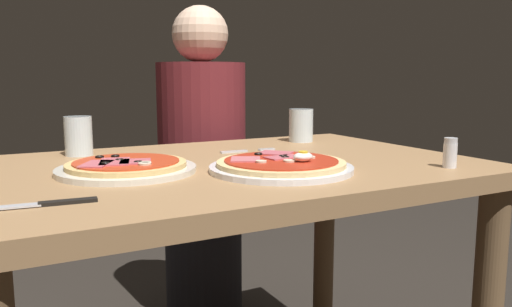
{
  "coord_description": "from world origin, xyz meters",
  "views": [
    {
      "loc": [
        -0.5,
        -1.07,
        0.94
      ],
      "look_at": [
        0.03,
        -0.07,
        0.76
      ],
      "focal_mm": 35.87,
      "sensor_mm": 36.0,
      "label": 1
    }
  ],
  "objects_px": {
    "water_glass_near": "(79,139)",
    "water_glass_far": "(301,127)",
    "pizza_foreground": "(281,165)",
    "salt_shaker": "(450,153)",
    "diner_person": "(202,178)",
    "pizza_across_left": "(126,167)",
    "dining_table": "(229,213)",
    "fork": "(244,151)",
    "knife": "(42,204)"
  },
  "relations": [
    {
      "from": "water_glass_near",
      "to": "water_glass_far",
      "type": "height_order",
      "value": "same"
    },
    {
      "from": "pizza_foreground",
      "to": "salt_shaker",
      "type": "distance_m",
      "value": 0.38
    },
    {
      "from": "water_glass_near",
      "to": "diner_person",
      "type": "xyz_separation_m",
      "value": [
        0.49,
        0.37,
        -0.21
      ]
    },
    {
      "from": "pizza_across_left",
      "to": "diner_person",
      "type": "relative_size",
      "value": 0.25
    },
    {
      "from": "dining_table",
      "to": "pizza_foreground",
      "type": "distance_m",
      "value": 0.21
    },
    {
      "from": "pizza_across_left",
      "to": "fork",
      "type": "height_order",
      "value": "pizza_across_left"
    },
    {
      "from": "pizza_foreground",
      "to": "dining_table",
      "type": "bearing_deg",
      "value": 110.71
    },
    {
      "from": "dining_table",
      "to": "pizza_foreground",
      "type": "xyz_separation_m",
      "value": [
        0.06,
        -0.15,
        0.13
      ]
    },
    {
      "from": "water_glass_far",
      "to": "salt_shaker",
      "type": "xyz_separation_m",
      "value": [
        0.04,
        -0.54,
        -0.01
      ]
    },
    {
      "from": "pizza_across_left",
      "to": "pizza_foreground",
      "type": "bearing_deg",
      "value": -25.2
    },
    {
      "from": "salt_shaker",
      "to": "diner_person",
      "type": "distance_m",
      "value": 0.99
    },
    {
      "from": "pizza_foreground",
      "to": "water_glass_far",
      "type": "height_order",
      "value": "water_glass_far"
    },
    {
      "from": "knife",
      "to": "salt_shaker",
      "type": "distance_m",
      "value": 0.84
    },
    {
      "from": "pizza_foreground",
      "to": "water_glass_far",
      "type": "relative_size",
      "value": 3.06
    },
    {
      "from": "pizza_across_left",
      "to": "water_glass_far",
      "type": "distance_m",
      "value": 0.66
    },
    {
      "from": "pizza_across_left",
      "to": "diner_person",
      "type": "height_order",
      "value": "diner_person"
    },
    {
      "from": "water_glass_near",
      "to": "knife",
      "type": "relative_size",
      "value": 0.51
    },
    {
      "from": "fork",
      "to": "diner_person",
      "type": "distance_m",
      "value": 0.55
    },
    {
      "from": "salt_shaker",
      "to": "knife",
      "type": "bearing_deg",
      "value": 175.77
    },
    {
      "from": "water_glass_near",
      "to": "knife",
      "type": "height_order",
      "value": "water_glass_near"
    },
    {
      "from": "pizza_foreground",
      "to": "salt_shaker",
      "type": "bearing_deg",
      "value": -21.62
    },
    {
      "from": "pizza_across_left",
      "to": "knife",
      "type": "height_order",
      "value": "pizza_across_left"
    },
    {
      "from": "pizza_across_left",
      "to": "water_glass_near",
      "type": "relative_size",
      "value": 2.92
    },
    {
      "from": "pizza_foreground",
      "to": "water_glass_near",
      "type": "distance_m",
      "value": 0.55
    },
    {
      "from": "water_glass_far",
      "to": "water_glass_near",
      "type": "bearing_deg",
      "value": 177.07
    },
    {
      "from": "water_glass_near",
      "to": "diner_person",
      "type": "distance_m",
      "value": 0.65
    },
    {
      "from": "dining_table",
      "to": "knife",
      "type": "relative_size",
      "value": 5.88
    },
    {
      "from": "water_glass_near",
      "to": "knife",
      "type": "xyz_separation_m",
      "value": [
        -0.14,
        -0.51,
        -0.04
      ]
    },
    {
      "from": "water_glass_near",
      "to": "fork",
      "type": "xyz_separation_m",
      "value": [
        0.4,
        -0.14,
        -0.04
      ]
    },
    {
      "from": "water_glass_far",
      "to": "fork",
      "type": "distance_m",
      "value": 0.28
    },
    {
      "from": "pizza_across_left",
      "to": "salt_shaker",
      "type": "height_order",
      "value": "salt_shaker"
    },
    {
      "from": "pizza_across_left",
      "to": "fork",
      "type": "bearing_deg",
      "value": 22.73
    },
    {
      "from": "water_glass_near",
      "to": "diner_person",
      "type": "bearing_deg",
      "value": 37.24
    },
    {
      "from": "water_glass_far",
      "to": "knife",
      "type": "height_order",
      "value": "water_glass_far"
    },
    {
      "from": "water_glass_near",
      "to": "salt_shaker",
      "type": "relative_size",
      "value": 1.5
    },
    {
      "from": "pizza_across_left",
      "to": "salt_shaker",
      "type": "distance_m",
      "value": 0.71
    },
    {
      "from": "pizza_across_left",
      "to": "salt_shaker",
      "type": "xyz_separation_m",
      "value": [
        0.65,
        -0.28,
        0.02
      ]
    },
    {
      "from": "water_glass_far",
      "to": "knife",
      "type": "xyz_separation_m",
      "value": [
        -0.79,
        -0.48,
        -0.04
      ]
    },
    {
      "from": "dining_table",
      "to": "fork",
      "type": "height_order",
      "value": "fork"
    },
    {
      "from": "pizza_across_left",
      "to": "water_glass_near",
      "type": "xyz_separation_m",
      "value": [
        -0.05,
        0.29,
        0.03
      ]
    },
    {
      "from": "pizza_across_left",
      "to": "water_glass_near",
      "type": "bearing_deg",
      "value": 99.56
    },
    {
      "from": "pizza_across_left",
      "to": "diner_person",
      "type": "xyz_separation_m",
      "value": [
        0.44,
        0.66,
        -0.18
      ]
    },
    {
      "from": "dining_table",
      "to": "water_glass_far",
      "type": "relative_size",
      "value": 11.36
    },
    {
      "from": "fork",
      "to": "diner_person",
      "type": "bearing_deg",
      "value": 80.39
    },
    {
      "from": "pizza_across_left",
      "to": "knife",
      "type": "relative_size",
      "value": 1.5
    },
    {
      "from": "knife",
      "to": "pizza_foreground",
      "type": "bearing_deg",
      "value": 9.15
    },
    {
      "from": "water_glass_near",
      "to": "fork",
      "type": "relative_size",
      "value": 0.64
    },
    {
      "from": "water_glass_far",
      "to": "fork",
      "type": "height_order",
      "value": "water_glass_far"
    },
    {
      "from": "pizza_foreground",
      "to": "diner_person",
      "type": "bearing_deg",
      "value": 80.03
    },
    {
      "from": "water_glass_far",
      "to": "fork",
      "type": "xyz_separation_m",
      "value": [
        -0.25,
        -0.11,
        -0.04
      ]
    }
  ]
}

